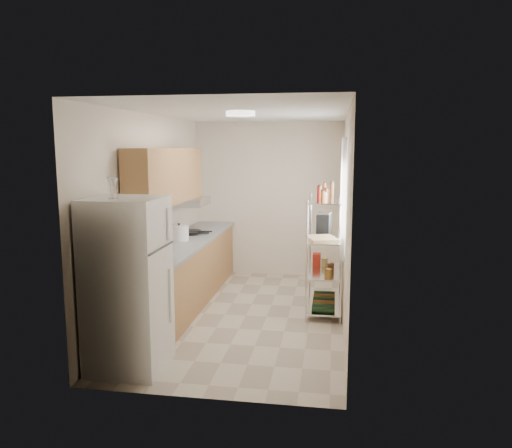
{
  "coord_description": "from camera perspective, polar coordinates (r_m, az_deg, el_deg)",
  "views": [
    {
      "loc": [
        1.1,
        -6.17,
        2.19
      ],
      "look_at": [
        0.1,
        0.25,
        1.18
      ],
      "focal_mm": 35.0,
      "sensor_mm": 36.0,
      "label": 1
    }
  ],
  "objects": [
    {
      "name": "espresso_machine",
      "position": [
        6.84,
        7.77,
        0.11
      ],
      "size": [
        0.2,
        0.28,
        0.3
      ],
      "primitive_type": "cube",
      "rotation": [
        0.0,
        0.0,
        -0.14
      ],
      "color": "black",
      "rests_on": "bakers_rack"
    },
    {
      "name": "storage_bag",
      "position": [
        6.98,
        6.95,
        -4.03
      ],
      "size": [
        0.11,
        0.15,
        0.16
      ],
      "primitive_type": "cube",
      "rotation": [
        0.0,
        0.0,
        -0.05
      ],
      "color": "#AA2514",
      "rests_on": "bakers_rack"
    },
    {
      "name": "frying_pan_small",
      "position": [
        7.42,
        -7.35,
        -1.08
      ],
      "size": [
        0.23,
        0.23,
        0.04
      ],
      "primitive_type": "cylinder",
      "rotation": [
        0.0,
        0.0,
        0.21
      ],
      "color": "black",
      "rests_on": "counter_run"
    },
    {
      "name": "frying_pan_large",
      "position": [
        7.56,
        -7.27,
        -0.88
      ],
      "size": [
        0.3,
        0.3,
        0.05
      ],
      "primitive_type": "cylinder",
      "rotation": [
        0.0,
        0.0,
        0.18
      ],
      "color": "black",
      "rests_on": "counter_run"
    },
    {
      "name": "ceiling_dome",
      "position": [
        5.99,
        -1.78,
        12.49
      ],
      "size": [
        0.34,
        0.34,
        0.05
      ],
      "primitive_type": "cylinder",
      "color": "white",
      "rests_on": "room"
    },
    {
      "name": "counter_run",
      "position": [
        7.12,
        -7.9,
        -5.35
      ],
      "size": [
        0.63,
        3.51,
        0.9
      ],
      "color": "#A27645",
      "rests_on": "ground"
    },
    {
      "name": "wine_glass_b",
      "position": [
        4.81,
        -15.84,
        3.93
      ],
      "size": [
        0.07,
        0.07,
        0.2
      ],
      "primitive_type": null,
      "color": "silver",
      "rests_on": "refrigerator"
    },
    {
      "name": "bakers_rack",
      "position": [
        6.56,
        7.93,
        -0.73
      ],
      "size": [
        0.45,
        0.9,
        1.73
      ],
      "color": "silver",
      "rests_on": "ground"
    },
    {
      "name": "cutting_board",
      "position": [
        6.45,
        7.53,
        -1.62
      ],
      "size": [
        0.46,
        0.52,
        0.03
      ],
      "primitive_type": "cube",
      "rotation": [
        0.0,
        0.0,
        0.31
      ],
      "color": "tan",
      "rests_on": "bakers_rack"
    },
    {
      "name": "refrigerator",
      "position": [
        5.07,
        -14.44,
        -6.71
      ],
      "size": [
        0.7,
        0.7,
        1.71
      ],
      "primitive_type": "cube",
      "color": "silver",
      "rests_on": "ground"
    },
    {
      "name": "window",
      "position": [
        6.55,
        9.94,
        3.11
      ],
      "size": [
        0.06,
        1.0,
        1.46
      ],
      "primitive_type": "cube",
      "color": "white",
      "rests_on": "room"
    },
    {
      "name": "wine_glass_a",
      "position": [
        4.86,
        -16.26,
        4.01
      ],
      "size": [
        0.07,
        0.07,
        0.2
      ],
      "primitive_type": null,
      "color": "silver",
      "rests_on": "refrigerator"
    },
    {
      "name": "upper_cabinets",
      "position": [
        6.64,
        -10.12,
        5.43
      ],
      "size": [
        0.33,
        2.2,
        0.72
      ],
      "primitive_type": "cube",
      "color": "#A27645",
      "rests_on": "room"
    },
    {
      "name": "room",
      "position": [
        6.33,
        -1.22,
        0.76
      ],
      "size": [
        2.52,
        4.42,
        2.62
      ],
      "color": "#C2B49D",
      "rests_on": "ground"
    },
    {
      "name": "range_hood",
      "position": [
        7.42,
        -7.63,
        2.58
      ],
      "size": [
        0.5,
        0.6,
        0.12
      ],
      "primitive_type": "cube",
      "color": "#B7BABC",
      "rests_on": "room"
    },
    {
      "name": "rice_cooker",
      "position": [
        6.98,
        -8.78,
        -1.02
      ],
      "size": [
        0.26,
        0.26,
        0.21
      ],
      "primitive_type": "cylinder",
      "color": "white",
      "rests_on": "counter_run"
    }
  ]
}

